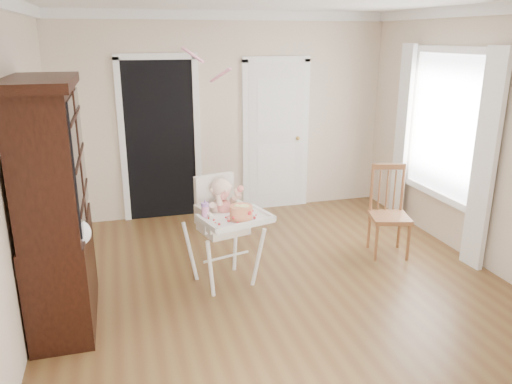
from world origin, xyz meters
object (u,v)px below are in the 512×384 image
object	(u,v)px
china_cabinet	(55,206)
cake	(241,212)
sippy_cup	(205,210)
high_chair	(223,219)
dining_chair	(389,214)

from	to	relation	value
china_cabinet	cake	bearing A→B (deg)	0.17
china_cabinet	sippy_cup	bearing A→B (deg)	5.99
high_chair	sippy_cup	xyz separation A→B (m)	(-0.20, -0.14, 0.16)
high_chair	china_cabinet	world-z (taller)	china_cabinet
cake	sippy_cup	size ratio (longest dim) A/B	1.55
cake	dining_chair	distance (m)	1.93
high_chair	dining_chair	bearing A→B (deg)	-8.82
cake	dining_chair	xyz separation A→B (m)	(1.83, 0.48, -0.36)
high_chair	china_cabinet	distance (m)	1.54
high_chair	sippy_cup	size ratio (longest dim) A/B	6.31
china_cabinet	high_chair	bearing A→B (deg)	10.68
high_chair	china_cabinet	xyz separation A→B (m)	(-1.47, -0.28, 0.36)
dining_chair	cake	bearing A→B (deg)	-150.54
high_chair	cake	world-z (taller)	high_chair
sippy_cup	cake	bearing A→B (deg)	-22.42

